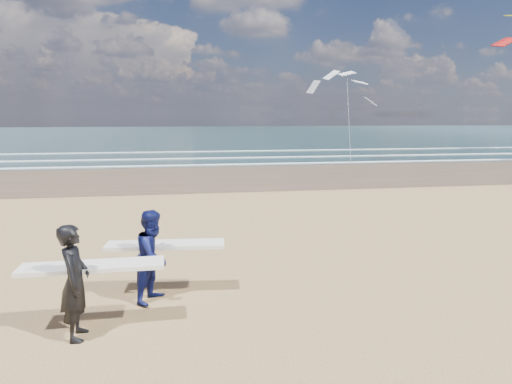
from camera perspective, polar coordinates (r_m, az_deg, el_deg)
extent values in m
cube|color=#4D3D29|center=(32.33, 28.13, 2.59)|extent=(220.00, 12.00, 0.01)
cube|color=#183536|center=(81.87, 4.38, 7.30)|extent=(220.00, 100.00, 0.02)
cube|color=white|center=(36.21, 23.52, 3.64)|extent=(220.00, 0.50, 0.05)
cube|color=white|center=(40.21, 19.89, 4.39)|extent=(220.00, 0.50, 0.05)
cube|color=white|center=(45.97, 15.92, 5.19)|extent=(220.00, 0.50, 0.05)
imported|color=black|center=(7.44, -21.71, -10.42)|extent=(0.44, 0.65, 1.76)
cube|color=white|center=(7.68, -19.76, -8.72)|extent=(2.21, 0.55, 0.07)
imported|color=#0C1247|center=(8.48, -12.66, -7.77)|extent=(0.95, 1.02, 1.68)
cube|color=white|center=(8.78, -11.25, -6.48)|extent=(2.24, 0.70, 0.07)
cube|color=slate|center=(32.55, 11.76, 3.65)|extent=(0.12, 0.12, 0.10)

